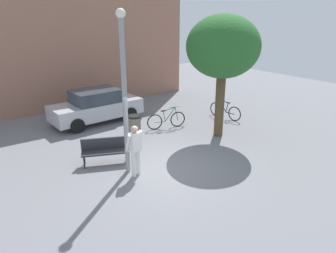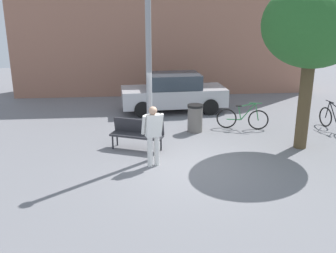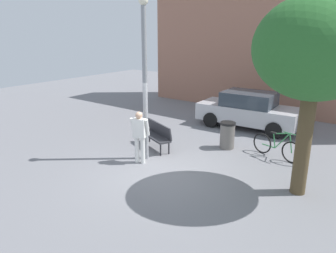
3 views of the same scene
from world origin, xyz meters
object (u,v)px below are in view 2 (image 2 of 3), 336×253
object	(u,v)px
lamppost	(149,62)
park_bench	(137,132)
bicycle_green	(243,118)
plaza_tree	(313,26)
parked_car_silver	(173,92)
person_by_lamppost	(153,132)
bicycle_black	(335,120)
trash_bin	(195,118)

from	to	relation	value
lamppost	park_bench	world-z (taller)	lamppost
lamppost	bicycle_green	size ratio (longest dim) A/B	2.83
lamppost	bicycle_green	world-z (taller)	lamppost
park_bench	plaza_tree	xyz separation A→B (m)	(4.98, -0.34, 3.08)
parked_car_silver	bicycle_green	bearing A→B (deg)	-50.66
person_by_lamppost	park_bench	world-z (taller)	person_by_lamppost
lamppost	parked_car_silver	xyz separation A→B (m)	(1.21, 5.25, -2.01)
plaza_tree	bicycle_black	xyz separation A→B (m)	(1.87, 1.46, -3.24)
lamppost	park_bench	xyz separation A→B (m)	(-0.33, 0.95, -2.24)
person_by_lamppost	plaza_tree	distance (m)	5.38
lamppost	plaza_tree	distance (m)	4.76
bicycle_green	plaza_tree	bearing A→B (deg)	-57.56
person_by_lamppost	park_bench	distance (m)	1.46
trash_bin	park_bench	bearing A→B (deg)	-143.02
park_bench	person_by_lamppost	bearing A→B (deg)	-73.19
lamppost	plaza_tree	xyz separation A→B (m)	(4.64, 0.61, 0.84)
bicycle_black	parked_car_silver	bearing A→B (deg)	149.09
park_bench	parked_car_silver	distance (m)	4.57
park_bench	trash_bin	distance (m)	2.50
park_bench	bicycle_green	distance (m)	4.07
lamppost	trash_bin	world-z (taller)	lamppost
person_by_lamppost	parked_car_silver	xyz separation A→B (m)	(1.14, 5.64, -0.19)
bicycle_green	parked_car_silver	world-z (taller)	parked_car_silver
lamppost	bicycle_black	world-z (taller)	lamppost
trash_bin	parked_car_silver	bearing A→B (deg)	99.23
person_by_lamppost	bicycle_green	bearing A→B (deg)	42.10
park_bench	parked_car_silver	bearing A→B (deg)	70.27
bicycle_black	bicycle_green	bearing A→B (deg)	170.47
bicycle_black	parked_car_silver	distance (m)	6.19
lamppost	person_by_lamppost	world-z (taller)	lamppost
bicycle_black	trash_bin	xyz separation A→B (m)	(-4.85, 0.38, 0.10)
parked_car_silver	plaza_tree	bearing A→B (deg)	-53.47
park_bench	trash_bin	xyz separation A→B (m)	(2.00, 1.50, -0.06)
park_bench	bicycle_black	bearing A→B (deg)	9.34
park_bench	plaza_tree	bearing A→B (deg)	-3.87
bicycle_black	trash_bin	bearing A→B (deg)	175.54
plaza_tree	trash_bin	distance (m)	4.70
lamppost	trash_bin	size ratio (longest dim) A/B	5.23
park_bench	bicycle_black	distance (m)	6.94
person_by_lamppost	bicycle_black	bearing A→B (deg)	20.94
lamppost	person_by_lamppost	xyz separation A→B (m)	(0.07, -0.39, -1.82)
lamppost	bicycle_black	bearing A→B (deg)	17.68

